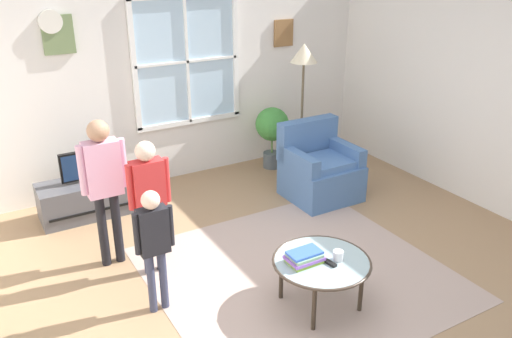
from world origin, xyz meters
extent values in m
cube|color=#9E7A56|center=(0.00, 0.00, -0.01)|extent=(6.21, 5.82, 0.02)
cube|color=silver|center=(0.00, 2.67, 1.34)|extent=(5.61, 0.12, 2.69)
cube|color=silver|center=(0.37, 2.60, 1.45)|extent=(1.30, 0.02, 1.49)
cube|color=white|center=(0.37, 2.58, 0.71)|extent=(1.36, 0.04, 0.06)
cube|color=white|center=(-0.28, 2.58, 1.45)|extent=(0.06, 0.04, 1.49)
cube|color=white|center=(1.02, 2.58, 1.45)|extent=(0.06, 0.04, 1.49)
cube|color=white|center=(0.37, 2.58, 1.45)|extent=(0.03, 0.04, 1.49)
cube|color=white|center=(0.37, 2.58, 1.45)|extent=(1.30, 0.04, 0.03)
cube|color=#667A4C|center=(-1.05, 2.59, 1.87)|extent=(0.32, 0.03, 0.40)
cube|color=olive|center=(1.73, 2.59, 1.68)|extent=(0.28, 0.03, 0.34)
cylinder|color=silver|center=(-1.11, 2.58, 2.01)|extent=(0.24, 0.04, 0.24)
cube|color=tan|center=(0.27, 0.02, 0.00)|extent=(2.48, 2.40, 0.01)
cube|color=#4C4C51|center=(-1.06, 2.11, 0.20)|extent=(1.02, 0.45, 0.40)
cube|color=black|center=(-1.06, 1.88, 0.14)|extent=(0.92, 0.02, 0.02)
cylinder|color=#4C4C4C|center=(-1.06, 2.11, 0.42)|extent=(0.08, 0.08, 0.05)
cube|color=black|center=(-1.06, 2.11, 0.59)|extent=(0.50, 0.05, 0.32)
cube|color=navy|center=(-1.06, 2.08, 0.59)|extent=(0.46, 0.01, 0.28)
cube|color=#476B9E|center=(1.38, 1.19, 0.21)|extent=(0.76, 0.72, 0.42)
cube|color=#476B9E|center=(1.38, 1.49, 0.65)|extent=(0.76, 0.16, 0.45)
cube|color=#476B9E|center=(1.06, 1.19, 0.52)|extent=(0.12, 0.65, 0.20)
cube|color=#476B9E|center=(1.70, 1.19, 0.52)|extent=(0.12, 0.65, 0.20)
cube|color=#4D73AA|center=(1.38, 1.14, 0.46)|extent=(0.61, 0.50, 0.08)
cylinder|color=#99B2B7|center=(0.17, -0.43, 0.41)|extent=(0.77, 0.77, 0.02)
torus|color=#3F3328|center=(0.17, -0.43, 0.41)|extent=(0.79, 0.79, 0.02)
cylinder|color=#33281E|center=(-0.06, -0.20, 0.20)|extent=(0.04, 0.04, 0.40)
cylinder|color=#33281E|center=(0.40, -0.20, 0.20)|extent=(0.04, 0.04, 0.40)
cylinder|color=#33281E|center=(-0.06, -0.66, 0.20)|extent=(0.04, 0.04, 0.40)
cylinder|color=#33281E|center=(0.40, -0.66, 0.20)|extent=(0.04, 0.04, 0.40)
cube|color=#8BB43B|center=(0.03, -0.38, 0.43)|extent=(0.26, 0.19, 0.03)
cube|color=#8D58BF|center=(0.03, -0.38, 0.46)|extent=(0.28, 0.20, 0.03)
cube|color=#7EA87F|center=(0.03, -0.38, 0.48)|extent=(0.25, 0.19, 0.02)
cube|color=blue|center=(0.03, -0.38, 0.51)|extent=(0.26, 0.16, 0.02)
cylinder|color=white|center=(0.28, -0.49, 0.46)|extent=(0.08, 0.08, 0.08)
cube|color=black|center=(0.19, -0.49, 0.43)|extent=(0.06, 0.14, 0.02)
cylinder|color=#333851|center=(-1.04, 0.17, 0.27)|extent=(0.06, 0.06, 0.53)
cylinder|color=#333851|center=(-0.94, 0.17, 0.27)|extent=(0.06, 0.06, 0.53)
cube|color=black|center=(-0.99, 0.17, 0.72)|extent=(0.23, 0.12, 0.38)
sphere|color=beige|center=(-0.99, 0.17, 0.98)|extent=(0.14, 0.14, 0.14)
cylinder|color=black|center=(-1.12, 0.15, 0.74)|extent=(0.05, 0.05, 0.34)
cylinder|color=black|center=(-0.85, 0.15, 0.74)|extent=(0.05, 0.05, 0.34)
cylinder|color=black|center=(-1.18, 1.04, 0.35)|extent=(0.08, 0.08, 0.70)
cylinder|color=black|center=(-1.05, 1.04, 0.35)|extent=(0.08, 0.08, 0.70)
cube|color=#DB9EBC|center=(-1.11, 1.04, 0.95)|extent=(0.30, 0.16, 0.50)
sphere|color=#A87A5B|center=(-1.11, 1.04, 1.29)|extent=(0.19, 0.19, 0.19)
cylinder|color=#DB9EBC|center=(-1.29, 1.02, 0.97)|extent=(0.06, 0.06, 0.45)
cylinder|color=#DB9EBC|center=(-0.94, 1.02, 0.97)|extent=(0.06, 0.06, 0.45)
cylinder|color=#333851|center=(-0.89, 0.71, 0.32)|extent=(0.08, 0.08, 0.63)
cylinder|color=#333851|center=(-0.77, 0.71, 0.32)|extent=(0.08, 0.08, 0.63)
cube|color=red|center=(-0.83, 0.71, 0.85)|extent=(0.27, 0.14, 0.45)
sphere|color=beige|center=(-0.83, 0.71, 1.16)|extent=(0.17, 0.17, 0.17)
cylinder|color=red|center=(-0.99, 0.69, 0.88)|extent=(0.06, 0.06, 0.40)
cylinder|color=red|center=(-0.67, 0.69, 0.88)|extent=(0.06, 0.06, 0.40)
cylinder|color=#4C565B|center=(1.37, 2.26, 0.10)|extent=(0.23, 0.23, 0.21)
cylinder|color=#4C7238|center=(1.37, 2.26, 0.29)|extent=(0.02, 0.02, 0.17)
sphere|color=#3D8939|center=(1.37, 2.26, 0.60)|extent=(0.44, 0.44, 0.44)
cylinder|color=black|center=(1.52, 1.82, 0.01)|extent=(0.26, 0.26, 0.03)
cylinder|color=brown|center=(1.52, 1.82, 0.73)|extent=(0.03, 0.03, 1.47)
cone|color=beige|center=(1.52, 1.82, 1.57)|extent=(0.32, 0.32, 0.22)
camera|label=1|loc=(-2.08, -3.26, 2.72)|focal=37.12mm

